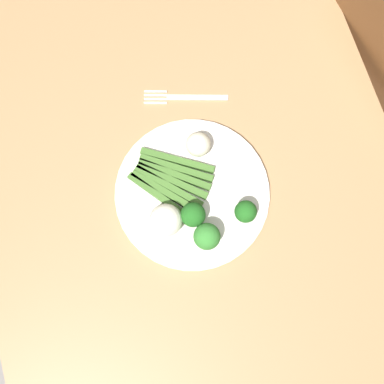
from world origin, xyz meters
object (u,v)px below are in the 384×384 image
plate (192,193)px  broccoli_left (207,237)px  chair (384,96)px  cauliflower_front_left (198,144)px  cauliflower_edge (166,220)px  asparagus_bundle (171,180)px  broccoli_outer_edge (193,215)px  dining_table (184,177)px  fork (184,98)px  broccoli_right (246,212)px

plate → broccoli_left: size_ratio=4.91×
chair → cauliflower_front_left: chair is taller
broccoli_left → cauliflower_edge: (0.05, 0.06, -0.00)m
asparagus_bundle → cauliflower_front_left: 0.08m
chair → broccoli_outer_edge: bearing=100.6°
dining_table → cauliflower_edge: 0.20m
asparagus_bundle → broccoli_left: (-0.12, -0.03, 0.03)m
broccoli_left → fork: broccoli_left is taller
chair → cauliflower_front_left: bearing=89.2°
chair → fork: bearing=76.7°
dining_table → broccoli_right: 0.22m
plate → broccoli_right: (-0.07, -0.08, 0.04)m
plate → broccoli_right: 0.11m
broccoli_right → cauliflower_front_left: broccoli_right is taller
broccoli_outer_edge → fork: 0.25m
plate → cauliflower_edge: (-0.04, 0.06, 0.04)m
chair → broccoli_left: 0.65m
broccoli_outer_edge → cauliflower_edge: 0.05m
chair → broccoli_left: chair is taller
asparagus_bundle → broccoli_outer_edge: broccoli_outer_edge is taller
chair → plate: (-0.15, 0.54, 0.23)m
dining_table → cauliflower_edge: cauliflower_edge is taller
chair → cauliflower_front_left: 0.58m
chair → broccoli_right: (-0.22, 0.46, 0.27)m
dining_table → fork: fork is taller
asparagus_bundle → broccoli_right: (-0.10, -0.11, 0.02)m
plate → asparagus_bundle: 0.05m
dining_table → asparagus_bundle: asparagus_bundle is taller
plate → broccoli_right: broccoli_right is taller
broccoli_left → cauliflower_front_left: broccoli_left is taller
dining_table → chair: 0.56m
dining_table → broccoli_right: broccoli_right is taller
broccoli_left → broccoli_outer_edge: (0.04, 0.01, -0.00)m
chair → asparagus_bundle: (-0.12, 0.58, 0.25)m
dining_table → chair: size_ratio=1.32×
cauliflower_edge → fork: 0.26m
chair → cauliflower_edge: chair is taller
chair → fork: 0.55m
dining_table → broccoli_outer_edge: 0.20m
plate → cauliflower_edge: size_ratio=4.85×
cauliflower_front_left → plate: bearing=155.8°
dining_table → broccoli_left: broccoli_left is taller
fork → broccoli_right: bearing=115.5°
broccoli_right → dining_table: bearing=31.0°
broccoli_outer_edge → cauliflower_front_left: (0.12, -0.05, -0.01)m
asparagus_bundle → broccoli_outer_edge: size_ratio=2.93×
cauliflower_front_left → fork: 0.12m
cauliflower_front_left → cauliflower_edge: size_ratio=0.78×
dining_table → broccoli_left: size_ratio=19.65×
plate → broccoli_outer_edge: bearing=165.7°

